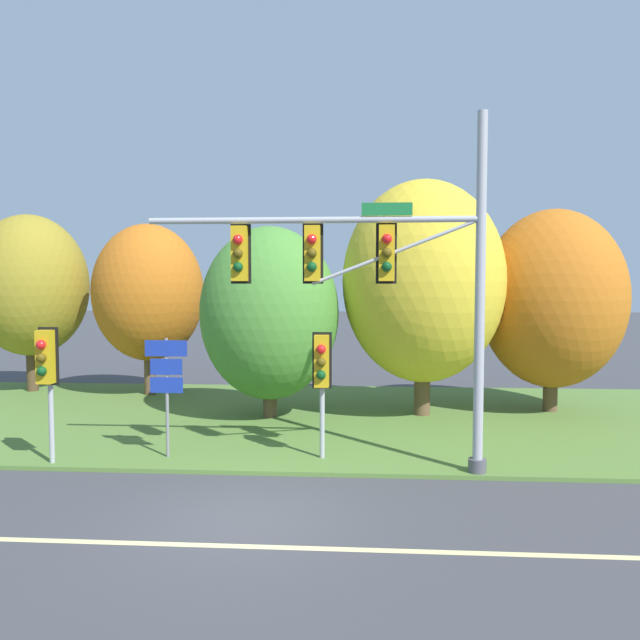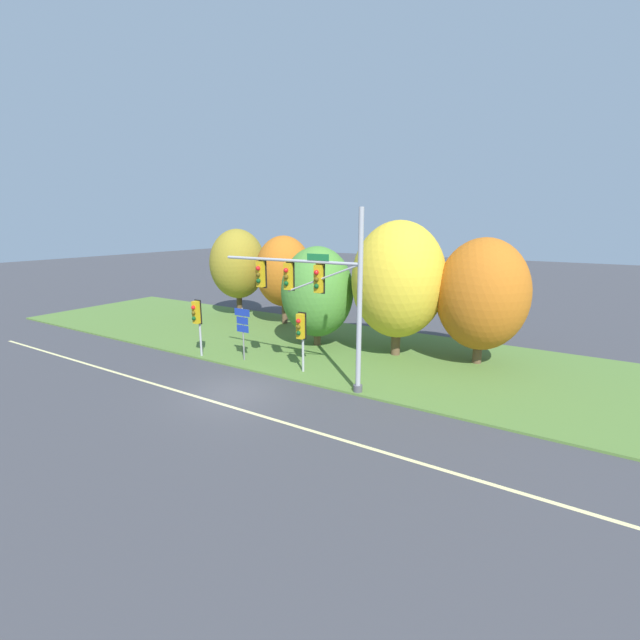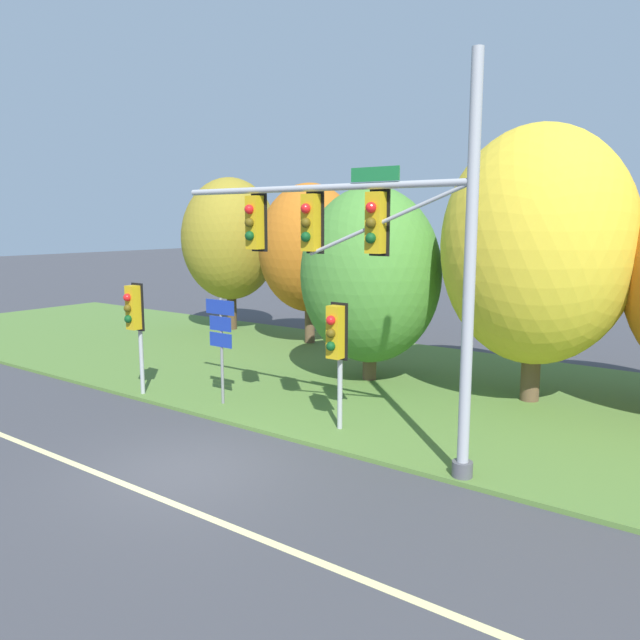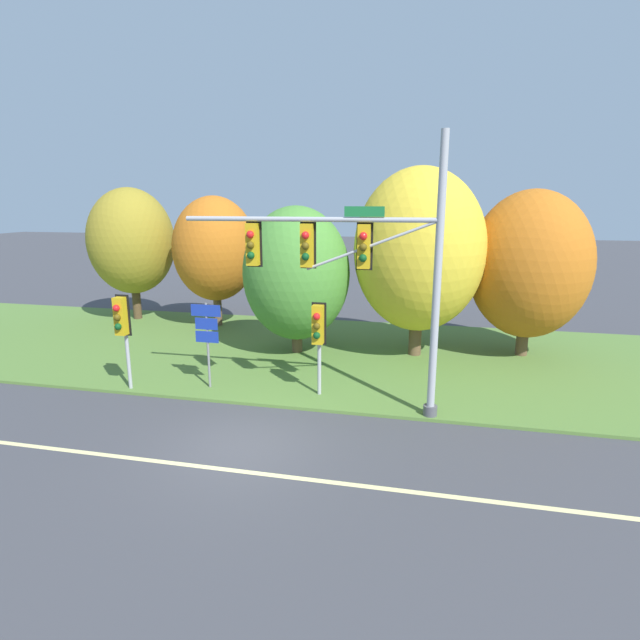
% 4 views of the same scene
% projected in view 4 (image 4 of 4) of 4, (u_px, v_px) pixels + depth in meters
% --- Properties ---
extents(ground_plane, '(160.00, 160.00, 0.00)m').
position_uv_depth(ground_plane, '(242.00, 446.00, 12.89)').
color(ground_plane, '#3D3D42').
extents(lane_stripe, '(36.00, 0.16, 0.01)m').
position_uv_depth(lane_stripe, '(223.00, 469.00, 11.75)').
color(lane_stripe, beige).
rests_on(lane_stripe, ground).
extents(grass_verge, '(48.00, 11.50, 0.10)m').
position_uv_depth(grass_verge, '(314.00, 352.00, 20.72)').
color(grass_verge, '#517533').
rests_on(grass_verge, ground).
extents(traffic_signal_mast, '(7.52, 0.49, 7.87)m').
position_uv_depth(traffic_signal_mast, '(357.00, 261.00, 13.94)').
color(traffic_signal_mast, '#9EA0A5').
rests_on(traffic_signal_mast, grass_verge).
extents(pedestrian_signal_near_kerb, '(0.46, 0.55, 3.17)m').
position_uv_depth(pedestrian_signal_near_kerb, '(122.00, 322.00, 15.93)').
color(pedestrian_signal_near_kerb, '#9EA0A5').
rests_on(pedestrian_signal_near_kerb, grass_verge).
extents(pedestrian_signal_further_along, '(0.46, 0.55, 3.02)m').
position_uv_depth(pedestrian_signal_further_along, '(318.00, 330.00, 15.45)').
color(pedestrian_signal_further_along, '#9EA0A5').
rests_on(pedestrian_signal_further_along, grass_verge).
extents(route_sign_post, '(1.02, 0.08, 2.87)m').
position_uv_depth(route_sign_post, '(207.00, 332.00, 16.26)').
color(route_sign_post, slate).
rests_on(route_sign_post, grass_verge).
extents(tree_nearest_road, '(4.32, 4.32, 6.78)m').
position_uv_depth(tree_nearest_road, '(131.00, 241.00, 25.66)').
color(tree_nearest_road, '#4C3823').
rests_on(tree_nearest_road, grass_verge).
extents(tree_left_of_mast, '(4.06, 4.06, 6.36)m').
position_uv_depth(tree_left_of_mast, '(215.00, 249.00, 24.29)').
color(tree_left_of_mast, brown).
rests_on(tree_left_of_mast, grass_verge).
extents(tree_behind_signpost, '(4.28, 4.28, 5.92)m').
position_uv_depth(tree_behind_signpost, '(296.00, 274.00, 19.95)').
color(tree_behind_signpost, brown).
rests_on(tree_behind_signpost, grass_verge).
extents(tree_mid_verge, '(5.07, 5.07, 7.39)m').
position_uv_depth(tree_mid_verge, '(419.00, 250.00, 19.35)').
color(tree_mid_verge, brown).
rests_on(tree_mid_verge, grass_verge).
extents(tree_tall_centre, '(4.61, 4.61, 6.55)m').
position_uv_depth(tree_tall_centre, '(529.00, 265.00, 19.42)').
color(tree_tall_centre, brown).
rests_on(tree_tall_centre, grass_verge).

